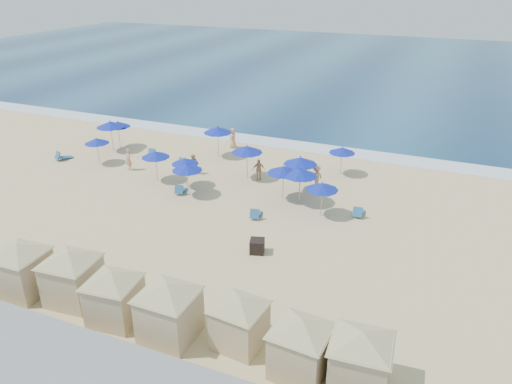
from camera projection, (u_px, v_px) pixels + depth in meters
ground at (188, 217)px, 31.32m from camera, size 160.00×160.00×0.00m
ocean at (367, 67)px, 77.37m from camera, size 160.00×80.00×0.06m
surf_line at (276, 143)px, 44.29m from camera, size 160.00×2.50×0.08m
seawall at (14, 347)px, 19.75m from camera, size 160.00×6.10×1.22m
trash_bin at (257, 246)px, 27.34m from camera, size 0.97×0.97×0.78m
cabana_0 at (20, 262)px, 23.51m from camera, size 4.67×4.67×2.93m
cabana_1 at (71, 270)px, 22.89m from camera, size 4.66×4.66×2.94m
cabana_2 at (113, 290)px, 21.65m from camera, size 4.36×4.36×2.75m
cabana_3 at (168, 303)px, 20.61m from camera, size 4.68×4.68×2.94m
cabana_4 at (240, 315)px, 20.24m from camera, size 4.11×4.11×2.59m
cabana_5 at (301, 340)px, 18.76m from camera, size 4.39×4.39×2.76m
cabana_6 at (361, 353)px, 18.06m from camera, size 4.52×4.52×2.84m
umbrella_0 at (110, 124)px, 41.64m from camera, size 2.36×2.36×2.68m
umbrella_1 at (97, 141)px, 39.03m from camera, size 1.93×1.93×2.19m
umbrella_2 at (118, 124)px, 42.40m from camera, size 2.14×2.14×2.44m
umbrella_3 at (155, 154)px, 35.85m from camera, size 2.06×2.06×2.35m
umbrella_4 at (218, 130)px, 40.36m from camera, size 2.33×2.33×2.65m
umbrella_5 at (185, 161)px, 34.93m from camera, size 1.94×1.94×2.21m
umbrella_6 at (187, 167)px, 33.49m from camera, size 2.09×2.09×2.38m
umbrella_7 at (247, 149)px, 36.16m from camera, size 2.30×2.30×2.62m
umbrella_8 at (283, 170)px, 32.87m from camera, size 2.17×2.17×2.47m
umbrella_9 at (342, 150)px, 36.94m from camera, size 1.97×1.97×2.24m
umbrella_10 at (300, 161)px, 33.92m from camera, size 2.34×2.34×2.66m
umbrella_11 at (322, 186)px, 30.71m from camera, size 2.04×2.04×2.32m
umbrella_12 at (300, 172)px, 32.27m from camera, size 2.24×2.24×2.54m
beach_chair_0 at (62, 157)px, 40.49m from camera, size 1.11×1.52×0.76m
beach_chair_1 at (154, 153)px, 41.25m from camera, size 0.67×1.42×0.77m
beach_chair_2 at (184, 161)px, 39.61m from camera, size 0.76×1.22×0.62m
beach_chair_3 at (180, 190)px, 34.55m from camera, size 0.91×1.41×0.72m
beach_chair_4 at (256, 214)px, 31.21m from camera, size 0.84×1.40×0.72m
beach_chair_5 at (359, 212)px, 31.41m from camera, size 0.63×1.36×0.74m
beachgoer_0 at (129, 160)px, 38.21m from camera, size 0.74×0.65×1.71m
beachgoer_1 at (193, 164)px, 37.47m from camera, size 0.96×0.94×1.56m
beachgoer_2 at (259, 170)px, 36.50m from camera, size 0.99×0.83×1.59m
beachgoer_3 at (316, 177)px, 35.10m from camera, size 1.05×1.28×1.72m
beachgoer_4 at (233, 138)px, 42.93m from camera, size 1.02×0.93×1.75m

